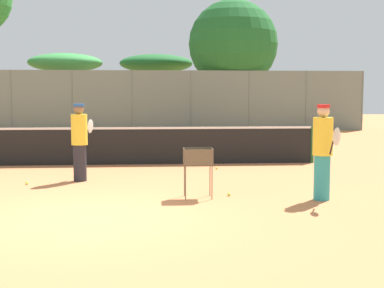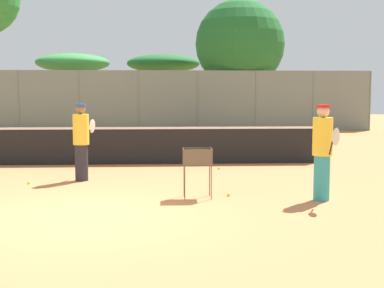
{
  "view_description": "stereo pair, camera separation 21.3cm",
  "coord_description": "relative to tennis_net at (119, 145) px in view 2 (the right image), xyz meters",
  "views": [
    {
      "loc": [
        1.03,
        -8.74,
        2.06
      ],
      "look_at": [
        1.85,
        2.13,
        1.0
      ],
      "focal_mm": 50.0,
      "sensor_mm": 36.0,
      "label": 1
    },
    {
      "loc": [
        1.24,
        -8.75,
        2.06
      ],
      "look_at": [
        1.85,
        2.13,
        1.0
      ],
      "focal_mm": 50.0,
      "sensor_mm": 36.0,
      "label": 2
    }
  ],
  "objects": [
    {
      "name": "parked_car",
      "position": [
        -2.83,
        15.42,
        0.1
      ],
      "size": [
        4.2,
        1.7,
        1.6
      ],
      "color": "#B2B7BC",
      "rests_on": "ground_plane"
    },
    {
      "name": "back_fence",
      "position": [
        0.0,
        12.91,
        1.04
      ],
      "size": [
        24.83,
        0.08,
        3.2
      ],
      "color": "slate",
      "rests_on": "ground_plane"
    },
    {
      "name": "tree_4",
      "position": [
        1.32,
        18.77,
        3.22
      ],
      "size": [
        4.59,
        4.59,
        4.43
      ],
      "color": "brown",
      "rests_on": "ground_plane"
    },
    {
      "name": "ball_cart",
      "position": [
        1.92,
        -4.96,
        0.18
      ],
      "size": [
        0.56,
        0.41,
        0.97
      ],
      "color": "brown",
      "rests_on": "ground_plane"
    },
    {
      "name": "player_red_cap",
      "position": [
        -0.64,
        -2.77,
        0.37
      ],
      "size": [
        0.47,
        0.89,
        1.8
      ],
      "rotation": [
        0.0,
        0.0,
        1.21
      ],
      "color": "#26262D",
      "rests_on": "ground_plane"
    },
    {
      "name": "tennis_ball_2",
      "position": [
        2.55,
        -4.83,
        -0.53
      ],
      "size": [
        0.07,
        0.07,
        0.07
      ],
      "primitive_type": "sphere",
      "color": "#D1E54C",
      "rests_on": "ground_plane"
    },
    {
      "name": "tree_5",
      "position": [
        5.61,
        14.95,
        4.17
      ],
      "size": [
        5.0,
        5.0,
        7.25
      ],
      "color": "brown",
      "rests_on": "ground_plane"
    },
    {
      "name": "tennis_ball_3",
      "position": [
        2.75,
        -1.12,
        -0.53
      ],
      "size": [
        0.07,
        0.07,
        0.07
      ],
      "primitive_type": "sphere",
      "color": "#D1E54C",
      "rests_on": "ground_plane"
    },
    {
      "name": "tennis_net",
      "position": [
        0.0,
        0.0,
        0.0
      ],
      "size": [
        11.51,
        0.1,
        1.07
      ],
      "color": "#26592D",
      "rests_on": "ground_plane"
    },
    {
      "name": "tennis_ball_0",
      "position": [
        -1.77,
        -3.19,
        -0.53
      ],
      "size": [
        0.07,
        0.07,
        0.07
      ],
      "primitive_type": "sphere",
      "color": "#D1E54C",
      "rests_on": "ground_plane"
    },
    {
      "name": "player_white_outfit",
      "position": [
        4.27,
        -5.35,
        0.39
      ],
      "size": [
        0.38,
        0.94,
        1.83
      ],
      "rotation": [
        0.0,
        0.0,
        4.85
      ],
      "color": "teal",
      "rests_on": "ground_plane"
    },
    {
      "name": "tree_0",
      "position": [
        -3.94,
        16.41,
        3.11
      ],
      "size": [
        4.26,
        4.26,
        4.29
      ],
      "color": "brown",
      "rests_on": "ground_plane"
    },
    {
      "name": "ground_plane",
      "position": [
        0.0,
        -6.48,
        -0.56
      ],
      "size": [
        80.0,
        80.0,
        0.0
      ],
      "primitive_type": "plane",
      "color": "#D37F4C"
    }
  ]
}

